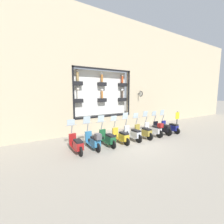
{
  "coord_description": "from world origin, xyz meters",
  "views": [
    {
      "loc": [
        -6.71,
        5.53,
        2.98
      ],
      "look_at": [
        1.84,
        0.25,
        1.69
      ],
      "focal_mm": 24.0,
      "sensor_mm": 36.0,
      "label": 1
    }
  ],
  "objects_px": {
    "scooter_green_6": "(108,138)",
    "shop_sign_post": "(177,120)",
    "scooter_olive_3": "(144,132)",
    "scooter_red_8": "(76,144)",
    "scooter_silver_4": "(133,134)",
    "scooter_teal_7": "(94,141)",
    "scooter_navy_0": "(170,127)",
    "scooter_yellow_5": "(121,136)",
    "scooter_black_1": "(162,128)",
    "scooter_white_2": "(154,129)"
  },
  "relations": [
    {
      "from": "scooter_olive_3",
      "to": "scooter_yellow_5",
      "type": "height_order",
      "value": "scooter_olive_3"
    },
    {
      "from": "scooter_navy_0",
      "to": "scooter_white_2",
      "type": "relative_size",
      "value": 0.99
    },
    {
      "from": "scooter_green_6",
      "to": "shop_sign_post",
      "type": "relative_size",
      "value": 1.22
    },
    {
      "from": "scooter_silver_4",
      "to": "scooter_red_8",
      "type": "distance_m",
      "value": 3.65
    },
    {
      "from": "scooter_navy_0",
      "to": "scooter_teal_7",
      "type": "distance_m",
      "value": 6.38
    },
    {
      "from": "scooter_white_2",
      "to": "scooter_teal_7",
      "type": "xyz_separation_m",
      "value": [
        -0.01,
        4.56,
        -0.02
      ]
    },
    {
      "from": "scooter_black_1",
      "to": "scooter_red_8",
      "type": "height_order",
      "value": "scooter_black_1"
    },
    {
      "from": "scooter_olive_3",
      "to": "scooter_teal_7",
      "type": "relative_size",
      "value": 1.0
    },
    {
      "from": "scooter_white_2",
      "to": "scooter_black_1",
      "type": "bearing_deg",
      "value": -86.54
    },
    {
      "from": "scooter_silver_4",
      "to": "scooter_yellow_5",
      "type": "relative_size",
      "value": 1.01
    },
    {
      "from": "scooter_navy_0",
      "to": "scooter_teal_7",
      "type": "relative_size",
      "value": 1.0
    },
    {
      "from": "scooter_navy_0",
      "to": "scooter_olive_3",
      "type": "distance_m",
      "value": 2.73
    },
    {
      "from": "scooter_silver_4",
      "to": "scooter_yellow_5",
      "type": "xyz_separation_m",
      "value": [
        -0.01,
        0.91,
        -0.02
      ]
    },
    {
      "from": "scooter_olive_3",
      "to": "scooter_silver_4",
      "type": "bearing_deg",
      "value": 89.68
    },
    {
      "from": "scooter_red_8",
      "to": "shop_sign_post",
      "type": "distance_m",
      "value": 8.53
    },
    {
      "from": "scooter_green_6",
      "to": "scooter_red_8",
      "type": "distance_m",
      "value": 1.82
    },
    {
      "from": "scooter_navy_0",
      "to": "scooter_red_8",
      "type": "distance_m",
      "value": 7.29
    },
    {
      "from": "scooter_black_1",
      "to": "scooter_green_6",
      "type": "bearing_deg",
      "value": 90.05
    },
    {
      "from": "scooter_navy_0",
      "to": "scooter_yellow_5",
      "type": "distance_m",
      "value": 4.56
    },
    {
      "from": "scooter_white_2",
      "to": "scooter_yellow_5",
      "type": "xyz_separation_m",
      "value": [
        0.05,
        2.73,
        -0.07
      ]
    },
    {
      "from": "scooter_silver_4",
      "to": "scooter_teal_7",
      "type": "bearing_deg",
      "value": 91.38
    },
    {
      "from": "scooter_white_2",
      "to": "scooter_teal_7",
      "type": "bearing_deg",
      "value": 90.13
    },
    {
      "from": "scooter_navy_0",
      "to": "scooter_teal_7",
      "type": "xyz_separation_m",
      "value": [
        -0.06,
        6.38,
        0.05
      ]
    },
    {
      "from": "scooter_red_8",
      "to": "shop_sign_post",
      "type": "xyz_separation_m",
      "value": [
        0.31,
        -8.52,
        0.36
      ]
    },
    {
      "from": "scooter_navy_0",
      "to": "scooter_green_6",
      "type": "height_order",
      "value": "scooter_navy_0"
    },
    {
      "from": "scooter_black_1",
      "to": "scooter_white_2",
      "type": "height_order",
      "value": "scooter_white_2"
    },
    {
      "from": "scooter_navy_0",
      "to": "scooter_silver_4",
      "type": "bearing_deg",
      "value": 89.92
    },
    {
      "from": "scooter_teal_7",
      "to": "scooter_red_8",
      "type": "height_order",
      "value": "scooter_teal_7"
    },
    {
      "from": "scooter_green_6",
      "to": "scooter_teal_7",
      "type": "distance_m",
      "value": 0.91
    },
    {
      "from": "scooter_olive_3",
      "to": "scooter_red_8",
      "type": "relative_size",
      "value": 1.0
    },
    {
      "from": "scooter_yellow_5",
      "to": "scooter_red_8",
      "type": "bearing_deg",
      "value": 89.95
    },
    {
      "from": "scooter_navy_0",
      "to": "scooter_silver_4",
      "type": "relative_size",
      "value": 0.99
    },
    {
      "from": "scooter_green_6",
      "to": "shop_sign_post",
      "type": "bearing_deg",
      "value": -87.33
    },
    {
      "from": "scooter_navy_0",
      "to": "scooter_silver_4",
      "type": "height_order",
      "value": "scooter_silver_4"
    },
    {
      "from": "scooter_white_2",
      "to": "scooter_green_6",
      "type": "bearing_deg",
      "value": 89.2
    },
    {
      "from": "scooter_silver_4",
      "to": "scooter_red_8",
      "type": "xyz_separation_m",
      "value": [
        -0.01,
        3.65,
        -0.02
      ]
    },
    {
      "from": "scooter_white_2",
      "to": "shop_sign_post",
      "type": "xyz_separation_m",
      "value": [
        0.36,
        -3.05,
        0.3
      ]
    },
    {
      "from": "scooter_green_6",
      "to": "shop_sign_post",
      "type": "height_order",
      "value": "scooter_green_6"
    },
    {
      "from": "scooter_green_6",
      "to": "shop_sign_post",
      "type": "distance_m",
      "value": 6.71
    },
    {
      "from": "scooter_olive_3",
      "to": "scooter_teal_7",
      "type": "xyz_separation_m",
      "value": [
        -0.06,
        3.65,
        0.04
      ]
    },
    {
      "from": "scooter_yellow_5",
      "to": "scooter_red_8",
      "type": "xyz_separation_m",
      "value": [
        0.0,
        2.73,
        0.01
      ]
    },
    {
      "from": "scooter_olive_3",
      "to": "scooter_black_1",
      "type": "bearing_deg",
      "value": -89.86
    },
    {
      "from": "scooter_silver_4",
      "to": "scooter_teal_7",
      "type": "relative_size",
      "value": 1.0
    },
    {
      "from": "scooter_navy_0",
      "to": "scooter_red_8",
      "type": "height_order",
      "value": "scooter_navy_0"
    },
    {
      "from": "scooter_white_2",
      "to": "scooter_navy_0",
      "type": "bearing_deg",
      "value": -88.42
    },
    {
      "from": "scooter_black_1",
      "to": "scooter_olive_3",
      "type": "bearing_deg",
      "value": 90.14
    },
    {
      "from": "scooter_silver_4",
      "to": "scooter_green_6",
      "type": "bearing_deg",
      "value": 90.14
    },
    {
      "from": "scooter_silver_4",
      "to": "shop_sign_post",
      "type": "height_order",
      "value": "scooter_silver_4"
    },
    {
      "from": "scooter_silver_4",
      "to": "scooter_green_6",
      "type": "height_order",
      "value": "scooter_silver_4"
    },
    {
      "from": "shop_sign_post",
      "to": "scooter_teal_7",
      "type": "bearing_deg",
      "value": 92.82
    }
  ]
}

